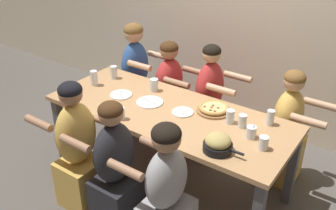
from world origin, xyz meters
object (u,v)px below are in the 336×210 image
object	(u,v)px
skillet_bowl	(218,143)
cocktail_glass_blue	(251,133)
empty_plate_c	(183,112)
drinking_glass_h	(230,117)
empty_plate_a	(150,102)
drinking_glass_g	(242,121)
drinking_glass_d	(154,86)
diner_far_right	(286,133)
drinking_glass_e	(263,144)
diner_far_left	(136,80)
drinking_glass_c	(270,119)
diner_near_midright	(166,197)
drinking_glass_a	(114,72)
diner_near_midleft	(78,152)
drinking_glass_b	(94,79)
pizza_board_main	(214,109)
drinking_glass_f	(121,114)
empty_plate_b	(121,95)
diner_far_center	(209,106)
diner_far_midleft	(169,95)
diner_near_center	(115,172)

from	to	relation	value
skillet_bowl	cocktail_glass_blue	world-z (taller)	skillet_bowl
empty_plate_c	drinking_glass_h	size ratio (longest dim) A/B	1.61
empty_plate_a	drinking_glass_g	xyz separation A→B (m)	(0.83, 0.10, 0.05)
drinking_glass_d	cocktail_glass_blue	bearing A→B (deg)	-11.61
drinking_glass_g	diner_far_right	bearing A→B (deg)	68.97
drinking_glass_e	diner_far_left	world-z (taller)	diner_far_left
drinking_glass_c	diner_near_midright	distance (m)	1.02
drinking_glass_a	diner_near_midleft	world-z (taller)	diner_near_midleft
drinking_glass_b	drinking_glass_g	world-z (taller)	drinking_glass_b
diner_far_left	empty_plate_a	bearing A→B (deg)	47.40
pizza_board_main	diner_far_right	world-z (taller)	diner_far_right
drinking_glass_c	diner_far_right	size ratio (longest dim) A/B	0.12
diner_near_midright	cocktail_glass_blue	bearing A→B (deg)	-24.95
drinking_glass_c	diner_near_midright	bearing A→B (deg)	-110.97
drinking_glass_a	drinking_glass_f	world-z (taller)	drinking_glass_a
empty_plate_b	diner_far_center	size ratio (longest dim) A/B	0.18
skillet_bowl	drinking_glass_a	size ratio (longest dim) A/B	2.39
empty_plate_a	cocktail_glass_blue	world-z (taller)	cocktail_glass_blue
diner_far_center	diner_far_midleft	distance (m)	0.48
diner_near_center	empty_plate_c	bearing A→B (deg)	-13.27
empty_plate_c	diner_near_midright	bearing A→B (deg)	-65.38
drinking_glass_f	diner_near_midleft	xyz separation A→B (m)	(-0.21, -0.31, -0.27)
drinking_glass_d	diner_far_right	size ratio (longest dim) A/B	0.11
drinking_glass_d	empty_plate_b	bearing A→B (deg)	-126.51
empty_plate_a	drinking_glass_e	distance (m)	1.08
empty_plate_b	drinking_glass_c	distance (m)	1.32
diner_near_midleft	diner_far_midleft	bearing A→B (deg)	0.02
pizza_board_main	empty_plate_a	world-z (taller)	pizza_board_main
diner_near_midleft	drinking_glass_d	bearing A→B (deg)	-7.37
drinking_glass_e	diner_far_left	size ratio (longest dim) A/B	0.08
cocktail_glass_blue	diner_far_center	size ratio (longest dim) A/B	0.10
diner_far_center	drinking_glass_a	bearing A→B (deg)	-64.03
empty_plate_c	diner_far_center	distance (m)	0.66
empty_plate_b	drinking_glass_c	world-z (taller)	drinking_glass_c
empty_plate_a	diner_far_center	size ratio (longest dim) A/B	0.20
drinking_glass_f	diner_near_center	world-z (taller)	diner_near_center
cocktail_glass_blue	drinking_glass_c	size ratio (longest dim) A/B	0.92
skillet_bowl	cocktail_glass_blue	distance (m)	0.31
diner_near_midleft	diner_far_center	xyz separation A→B (m)	(0.48, 1.28, 0.00)
skillet_bowl	drinking_glass_g	world-z (taller)	skillet_bowl
diner_far_center	diner_far_left	bearing A→B (deg)	-90.00
pizza_board_main	drinking_glass_f	xyz separation A→B (m)	(-0.55, -0.53, 0.02)
diner_far_center	diner_far_right	bearing A→B (deg)	90.00
skillet_bowl	diner_near_midleft	size ratio (longest dim) A/B	0.27
drinking_glass_d	diner_near_midleft	size ratio (longest dim) A/B	0.10
cocktail_glass_blue	diner_far_left	bearing A→B (deg)	158.89
empty_plate_c	diner_near_center	distance (m)	0.74
drinking_glass_e	diner_far_right	size ratio (longest dim) A/B	0.09
pizza_board_main	diner_near_center	world-z (taller)	diner_near_center
skillet_bowl	diner_far_right	xyz separation A→B (m)	(0.21, 0.92, -0.32)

